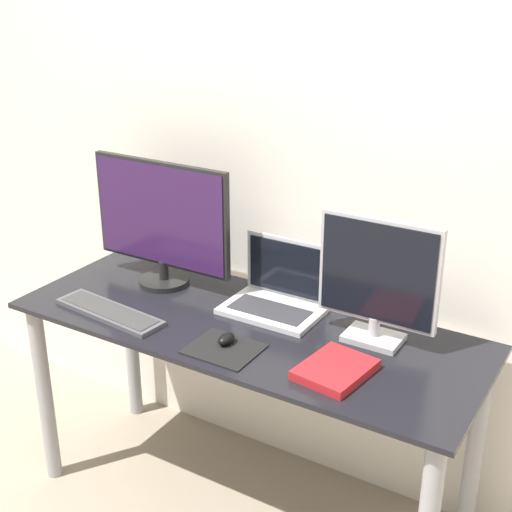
% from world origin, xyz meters
% --- Properties ---
extents(wall_back, '(7.00, 0.05, 2.50)m').
position_xyz_m(wall_back, '(0.00, 0.69, 1.25)').
color(wall_back, silver).
rests_on(wall_back, ground_plane).
extents(desk, '(1.61, 0.62, 0.77)m').
position_xyz_m(desk, '(0.00, 0.31, 0.62)').
color(desk, black).
rests_on(desk, ground_plane).
extents(monitor_left, '(0.58, 0.19, 0.47)m').
position_xyz_m(monitor_left, '(-0.43, 0.43, 1.02)').
color(monitor_left, black).
rests_on(monitor_left, desk).
extents(monitor_right, '(0.39, 0.13, 0.41)m').
position_xyz_m(monitor_right, '(0.41, 0.43, 0.99)').
color(monitor_right, '#B2B2B7').
rests_on(monitor_right, desk).
extents(laptop, '(0.34, 0.23, 0.24)m').
position_xyz_m(laptop, '(0.04, 0.47, 0.83)').
color(laptop, silver).
rests_on(laptop, desk).
extents(keyboard, '(0.44, 0.16, 0.02)m').
position_xyz_m(keyboard, '(-0.44, 0.12, 0.78)').
color(keyboard, '#4C4C51').
rests_on(keyboard, desk).
extents(mousepad, '(0.22, 0.19, 0.00)m').
position_xyz_m(mousepad, '(0.04, 0.13, 0.77)').
color(mousepad, black).
rests_on(mousepad, desk).
extents(mouse, '(0.04, 0.07, 0.03)m').
position_xyz_m(mouse, '(0.03, 0.15, 0.79)').
color(mouse, black).
rests_on(mouse, mousepad).
extents(book, '(0.21, 0.25, 0.03)m').
position_xyz_m(book, '(0.40, 0.18, 0.78)').
color(book, red).
rests_on(book, desk).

